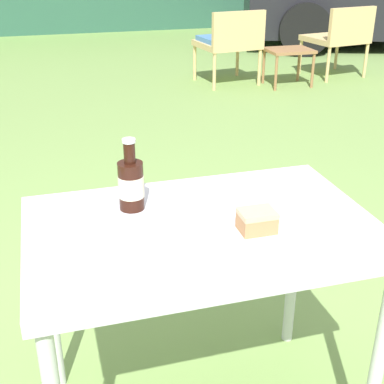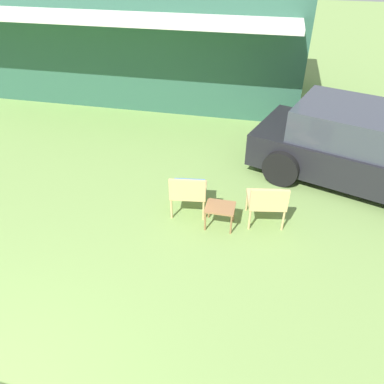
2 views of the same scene
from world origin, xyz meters
name	(u,v)px [view 1 (image 1 of 2)]	position (x,y,z in m)	size (l,w,h in m)	color
wicker_chair_cushioned	(230,40)	(1.60, 4.27, 0.46)	(0.66, 0.63, 0.78)	tan
wicker_chair_plain	(340,36)	(2.90, 4.24, 0.46)	(0.68, 0.66, 0.78)	tan
garden_side_table	(289,54)	(2.18, 4.01, 0.34)	(0.47, 0.38, 0.39)	#996B42
patio_table	(202,248)	(0.00, 0.00, 0.64)	(0.95, 0.61, 0.72)	silver
cake_on_plate	(250,229)	(0.10, -0.09, 0.73)	(0.25, 0.25, 0.07)	white
cola_bottle_near	(131,184)	(-0.17, 0.14, 0.79)	(0.07, 0.07, 0.21)	black
fork	(227,238)	(0.04, -0.10, 0.72)	(0.17, 0.03, 0.01)	silver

